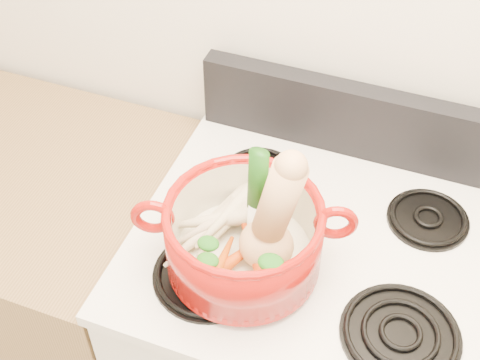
% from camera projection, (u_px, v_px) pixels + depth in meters
% --- Properties ---
extents(wall_back, '(3.50, 0.02, 2.60)m').
position_uv_depth(wall_back, '(386.00, 10.00, 1.36)').
color(wall_back, silver).
rests_on(wall_back, floor).
extents(cooktop, '(0.78, 0.67, 0.03)m').
position_uv_depth(cooktop, '(323.00, 248.00, 1.39)').
color(cooktop, silver).
rests_on(cooktop, stove_body).
extents(control_backsplash, '(0.76, 0.05, 0.18)m').
position_uv_depth(control_backsplash, '(363.00, 122.00, 1.51)').
color(control_backsplash, black).
rests_on(control_backsplash, cooktop).
extents(burner_front_left, '(0.22, 0.22, 0.02)m').
position_uv_depth(burner_front_left, '(209.00, 274.00, 1.32)').
color(burner_front_left, black).
rests_on(burner_front_left, cooktop).
extents(burner_front_right, '(0.22, 0.22, 0.02)m').
position_uv_depth(burner_front_right, '(401.00, 333.00, 1.22)').
color(burner_front_right, black).
rests_on(burner_front_right, cooktop).
extents(burner_back_left, '(0.17, 0.17, 0.02)m').
position_uv_depth(burner_back_left, '(260.00, 173.00, 1.51)').
color(burner_back_left, black).
rests_on(burner_back_left, cooktop).
extents(burner_back_right, '(0.17, 0.17, 0.02)m').
position_uv_depth(burner_back_right, '(428.00, 218.00, 1.42)').
color(burner_back_right, black).
rests_on(burner_back_right, cooktop).
extents(dutch_oven, '(0.38, 0.38, 0.15)m').
position_uv_depth(dutch_oven, '(244.00, 237.00, 1.27)').
color(dutch_oven, '#930E09').
rests_on(dutch_oven, burner_front_left).
extents(pot_handle_left, '(0.09, 0.04, 0.08)m').
position_uv_depth(pot_handle_left, '(152.00, 217.00, 1.24)').
color(pot_handle_left, '#930E09').
rests_on(pot_handle_left, dutch_oven).
extents(pot_handle_right, '(0.09, 0.04, 0.08)m').
position_uv_depth(pot_handle_right, '(336.00, 223.00, 1.23)').
color(pot_handle_right, '#930E09').
rests_on(pot_handle_right, dutch_oven).
extents(squash, '(0.16, 0.11, 0.28)m').
position_uv_depth(squash, '(268.00, 214.00, 1.19)').
color(squash, tan).
rests_on(squash, dutch_oven).
extents(leek, '(0.05, 0.06, 0.25)m').
position_uv_depth(leek, '(257.00, 200.00, 1.23)').
color(leek, white).
rests_on(leek, dutch_oven).
extents(ginger, '(0.10, 0.08, 0.05)m').
position_uv_depth(ginger, '(258.00, 219.00, 1.33)').
color(ginger, tan).
rests_on(ginger, dutch_oven).
extents(parsnip_0, '(0.15, 0.25, 0.07)m').
position_uv_depth(parsnip_0, '(217.00, 216.00, 1.34)').
color(parsnip_0, beige).
rests_on(parsnip_0, dutch_oven).
extents(parsnip_1, '(0.12, 0.20, 0.06)m').
position_uv_depth(parsnip_1, '(202.00, 233.00, 1.30)').
color(parsnip_1, beige).
rests_on(parsnip_1, dutch_oven).
extents(parsnip_2, '(0.09, 0.19, 0.06)m').
position_uv_depth(parsnip_2, '(227.00, 220.00, 1.31)').
color(parsnip_2, beige).
rests_on(parsnip_2, dutch_oven).
extents(parsnip_3, '(0.19, 0.12, 0.06)m').
position_uv_depth(parsnip_3, '(211.00, 219.00, 1.31)').
color(parsnip_3, beige).
rests_on(parsnip_3, dutch_oven).
extents(parsnip_4, '(0.16, 0.19, 0.06)m').
position_uv_depth(parsnip_4, '(222.00, 217.00, 1.31)').
color(parsnip_4, beige).
rests_on(parsnip_4, dutch_oven).
extents(parsnip_5, '(0.11, 0.22, 0.06)m').
position_uv_depth(parsnip_5, '(233.00, 208.00, 1.31)').
color(parsnip_5, beige).
rests_on(parsnip_5, dutch_oven).
extents(carrot_0, '(0.10, 0.15, 0.04)m').
position_uv_depth(carrot_0, '(241.00, 255.00, 1.27)').
color(carrot_0, '#D43E0A').
rests_on(carrot_0, dutch_oven).
extents(carrot_1, '(0.03, 0.15, 0.04)m').
position_uv_depth(carrot_1, '(219.00, 268.00, 1.25)').
color(carrot_1, '#C54D09').
rests_on(carrot_1, dutch_oven).
extents(carrot_2, '(0.14, 0.18, 0.05)m').
position_uv_depth(carrot_2, '(254.00, 251.00, 1.26)').
color(carrot_2, '#CC420A').
rests_on(carrot_2, dutch_oven).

